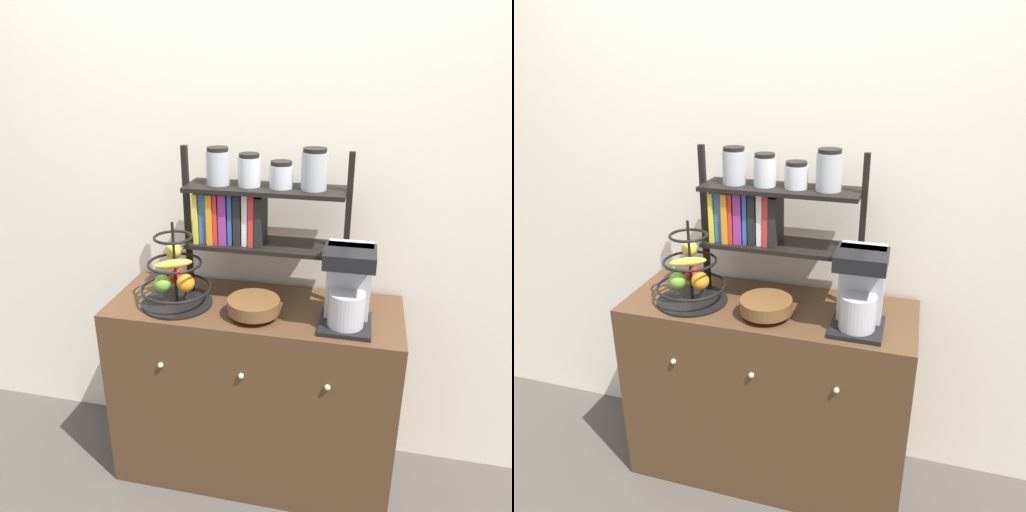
# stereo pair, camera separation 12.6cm
# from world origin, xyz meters

# --- Properties ---
(ground_plane) EXTENTS (12.00, 12.00, 0.00)m
(ground_plane) POSITION_xyz_m (0.00, 0.00, 0.00)
(ground_plane) COLOR #47423D
(wall_back) EXTENTS (7.00, 0.05, 2.60)m
(wall_back) POSITION_xyz_m (0.00, 0.51, 1.30)
(wall_back) COLOR silver
(wall_back) RESTS_ON ground_plane
(sideboard) EXTENTS (1.24, 0.48, 0.88)m
(sideboard) POSITION_xyz_m (0.00, 0.23, 0.44)
(sideboard) COLOR #4C331E
(sideboard) RESTS_ON ground_plane
(coffee_maker) EXTENTS (0.20, 0.21, 0.33)m
(coffee_maker) POSITION_xyz_m (0.39, 0.16, 1.04)
(coffee_maker) COLOR black
(coffee_maker) RESTS_ON sideboard
(fruit_stand) EXTENTS (0.30, 0.30, 0.37)m
(fruit_stand) POSITION_xyz_m (-0.33, 0.18, 1.00)
(fruit_stand) COLOR black
(fruit_stand) RESTS_ON sideboard
(wooden_bowl) EXTENTS (0.21, 0.21, 0.08)m
(wooden_bowl) POSITION_xyz_m (0.02, 0.14, 0.92)
(wooden_bowl) COLOR brown
(wooden_bowl) RESTS_ON sideboard
(shelf_hutch) EXTENTS (0.70, 0.20, 0.66)m
(shelf_hutch) POSITION_xyz_m (-0.03, 0.32, 1.30)
(shelf_hutch) COLOR black
(shelf_hutch) RESTS_ON sideboard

